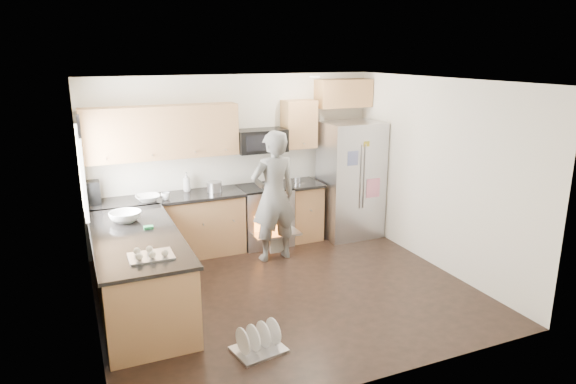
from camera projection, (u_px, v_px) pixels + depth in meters
name	position (u px, v px, depth m)	size (l,w,h in m)	color
ground	(287.00, 291.00, 6.48)	(4.50, 4.50, 0.00)	black
room_shell	(283.00, 161.00, 6.04)	(4.54, 4.04, 2.62)	white
back_cabinet_run	(203.00, 189.00, 7.55)	(4.45, 0.64, 2.50)	#A67A42
peninsula	(139.00, 272.00, 5.91)	(0.96, 2.36, 1.05)	#A67A42
stove_range	(264.00, 202.00, 7.94)	(0.76, 0.97, 1.79)	#B7B7BC
refrigerator	(351.00, 180.00, 8.25)	(0.91, 0.73, 1.86)	#B7B7BC
person	(274.00, 196.00, 7.27)	(0.69, 0.45, 1.88)	slate
dish_rack	(259.00, 344.00, 5.16)	(0.56, 0.48, 0.31)	#B7B7BC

